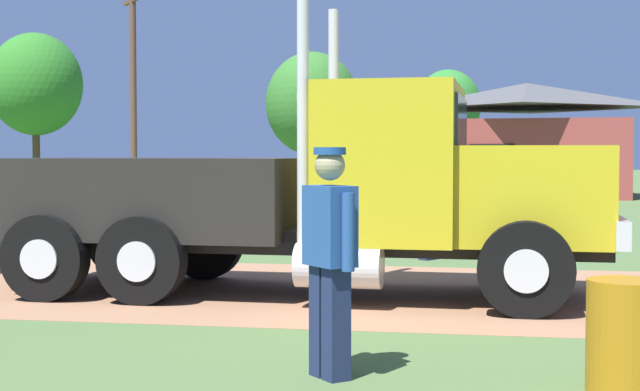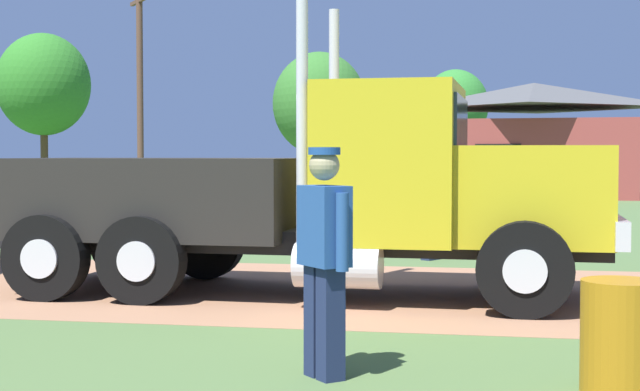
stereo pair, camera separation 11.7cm
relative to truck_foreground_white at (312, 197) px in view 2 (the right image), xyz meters
name	(u,v)px [view 2 (the right image)]	position (x,y,z in m)	size (l,w,h in m)	color
ground_plane	(348,291)	(0.41, 0.39, -1.25)	(200.00, 200.00, 0.00)	#4F6B39
dirt_track	(348,291)	(0.41, 0.39, -1.24)	(120.00, 5.54, 0.01)	#9F6F50
truck_foreground_white	(312,197)	(0.00, 0.00, 0.00)	(7.88, 2.91, 3.75)	black
visitor_walking_mid	(324,251)	(0.97, -4.38, -0.22)	(0.48, 0.50, 1.84)	#264C8C
visitor_far_side	(431,210)	(1.23, 4.26, -0.40)	(0.46, 0.55, 1.58)	#2D2D33
steel_barrel	(620,338)	(3.22, -4.52, -0.82)	(0.58, 0.58, 0.86)	#B27214
shed_building	(533,141)	(3.84, 29.83, 1.09)	(9.21, 8.20, 4.85)	#953C37
utility_pole_near	(140,86)	(-11.81, 24.23, 3.27)	(1.45, 1.83, 8.52)	brown
tree_left	(43,85)	(-24.15, 40.31, 4.66)	(5.50, 5.50, 8.94)	#513823
tree_mid	(319,104)	(-7.17, 38.49, 3.27)	(5.06, 5.06, 7.31)	#513823
tree_right	(455,106)	(-0.02, 41.82, 3.23)	(3.70, 3.70, 6.54)	#513823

